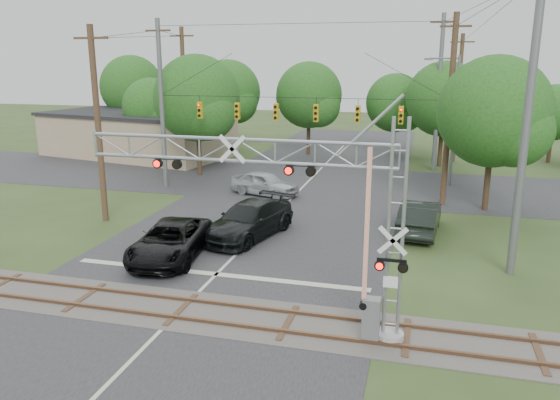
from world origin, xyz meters
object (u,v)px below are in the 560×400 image
(car_dark, at_px, (249,220))
(pickup_black, at_px, (171,241))
(commercial_building, at_px, (138,134))
(sedan_silver, at_px, (265,183))
(crossing_gantry, at_px, (295,202))
(streetlight, at_px, (452,115))
(traffic_signal_span, at_px, (310,110))

(car_dark, bearing_deg, pickup_black, -108.48)
(commercial_building, bearing_deg, sedan_silver, -25.36)
(pickup_black, xyz_separation_m, car_dark, (2.52, 3.84, 0.07))
(crossing_gantry, bearing_deg, streetlight, 76.77)
(pickup_black, height_order, commercial_building, commercial_building)
(traffic_signal_span, distance_m, commercial_building, 22.29)
(crossing_gantry, xyz_separation_m, commercial_building, (-22.25, 29.69, -2.44))
(commercial_building, bearing_deg, traffic_signal_span, -19.69)
(pickup_black, distance_m, commercial_building, 28.80)
(traffic_signal_span, bearing_deg, sedan_silver, -168.81)
(car_dark, relative_size, commercial_building, 0.33)
(crossing_gantry, height_order, streetlight, streetlight)
(traffic_signal_span, distance_m, car_dark, 10.51)
(car_dark, bearing_deg, commercial_building, 145.45)
(traffic_signal_span, height_order, car_dark, traffic_signal_span)
(crossing_gantry, distance_m, traffic_signal_span, 18.72)
(car_dark, bearing_deg, streetlight, 70.29)
(sedan_silver, xyz_separation_m, commercial_building, (-15.97, 11.90, 1.23))
(pickup_black, bearing_deg, traffic_signal_span, 67.62)
(pickup_black, distance_m, streetlight, 22.94)
(car_dark, distance_m, sedan_silver, 8.88)
(pickup_black, height_order, car_dark, car_dark)
(crossing_gantry, xyz_separation_m, streetlight, (5.61, 23.88, 0.62))
(traffic_signal_span, relative_size, car_dark, 3.14)
(traffic_signal_span, xyz_separation_m, car_dark, (-1.14, -9.28, -4.81))
(sedan_silver, bearing_deg, commercial_building, 71.03)
(crossing_gantry, bearing_deg, traffic_signal_span, 100.53)
(car_dark, bearing_deg, traffic_signal_span, 97.79)
(traffic_signal_span, xyz_separation_m, pickup_black, (-3.66, -13.11, -4.89))
(crossing_gantry, height_order, pickup_black, crossing_gantry)
(traffic_signal_span, xyz_separation_m, commercial_building, (-18.84, 11.33, -3.68))
(traffic_signal_span, relative_size, commercial_building, 1.03)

